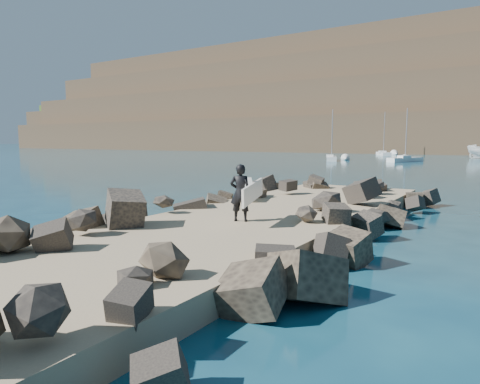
% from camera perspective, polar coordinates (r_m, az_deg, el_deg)
% --- Properties ---
extents(ground, '(800.00, 800.00, 0.00)m').
position_cam_1_polar(ground, '(14.50, 2.15, -5.50)').
color(ground, '#0F384C').
rests_on(ground, ground).
extents(jetty, '(6.00, 26.00, 0.60)m').
position_cam_1_polar(jetty, '(12.80, -2.44, -5.79)').
color(jetty, '#8C7759').
rests_on(jetty, ground).
extents(riprap_left, '(2.60, 22.00, 1.00)m').
position_cam_1_polar(riprap_left, '(14.95, -10.46, -3.28)').
color(riprap_left, black).
rests_on(riprap_left, ground).
extents(riprap_right, '(2.60, 22.00, 1.00)m').
position_cam_1_polar(riprap_right, '(11.82, 10.62, -5.97)').
color(riprap_right, black).
rests_on(riprap_right, ground).
extents(surfboard_resting, '(1.84, 2.26, 0.08)m').
position_cam_1_polar(surfboard_resting, '(18.35, 0.85, 0.40)').
color(surfboard_resting, silver).
rests_on(surfboard_resting, riprap_left).
extents(surfer_with_board, '(1.17, 2.15, 1.79)m').
position_cam_1_polar(surfer_with_board, '(13.22, 0.28, -0.09)').
color(surfer_with_board, black).
rests_on(surfer_with_board, jetty).
extents(sailboat_e, '(4.96, 7.85, 9.41)m').
position_cam_1_polar(sailboat_e, '(97.68, 18.56, 4.88)').
color(sailboat_e, silver).
rests_on(sailboat_e, ground).
extents(sailboat_a, '(3.75, 6.73, 8.06)m').
position_cam_1_polar(sailboat_a, '(68.56, 12.09, 4.40)').
color(sailboat_a, silver).
rests_on(sailboat_a, ground).
extents(sailboat_b, '(4.13, 6.58, 8.00)m').
position_cam_1_polar(sailboat_b, '(67.79, 21.15, 4.06)').
color(sailboat_b, silver).
rests_on(sailboat_b, ground).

